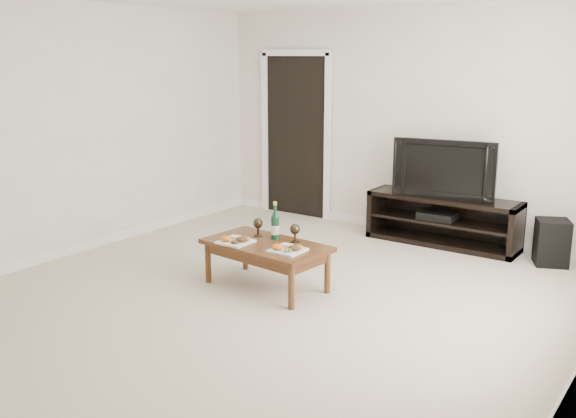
# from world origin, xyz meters

# --- Properties ---
(floor) EXTENTS (5.50, 5.50, 0.00)m
(floor) POSITION_xyz_m (0.00, 0.00, 0.00)
(floor) COLOR beige
(floor) RESTS_ON ground
(back_wall) EXTENTS (5.00, 0.04, 2.60)m
(back_wall) POSITION_xyz_m (0.00, 2.77, 1.30)
(back_wall) COLOR silver
(back_wall) RESTS_ON ground
(doorway) EXTENTS (0.90, 0.02, 2.05)m
(doorway) POSITION_xyz_m (-1.55, 2.73, 1.02)
(doorway) COLOR black
(doorway) RESTS_ON ground
(media_console) EXTENTS (1.67, 0.45, 0.55)m
(media_console) POSITION_xyz_m (0.59, 2.50, 0.28)
(media_console) COLOR black
(media_console) RESTS_ON ground
(television) EXTENTS (1.11, 0.31, 0.64)m
(television) POSITION_xyz_m (0.59, 2.50, 0.87)
(television) COLOR black
(television) RESTS_ON media_console
(av_receiver) EXTENTS (0.41, 0.32, 0.08)m
(av_receiver) POSITION_xyz_m (0.53, 2.48, 0.33)
(av_receiver) COLOR black
(av_receiver) RESTS_ON media_console
(subwoofer) EXTENTS (0.41, 0.41, 0.46)m
(subwoofer) POSITION_xyz_m (1.76, 2.45, 0.23)
(subwoofer) COLOR black
(subwoofer) RESTS_ON ground
(coffee_table) EXTENTS (1.18, 0.72, 0.42)m
(coffee_table) POSITION_xyz_m (-0.20, 0.28, 0.21)
(coffee_table) COLOR #583718
(coffee_table) RESTS_ON ground
(plate_left) EXTENTS (0.27, 0.27, 0.07)m
(plate_left) POSITION_xyz_m (-0.43, 0.13, 0.45)
(plate_left) COLOR white
(plate_left) RESTS_ON coffee_table
(plate_right) EXTENTS (0.27, 0.27, 0.07)m
(plate_right) POSITION_xyz_m (0.10, 0.18, 0.45)
(plate_right) COLOR white
(plate_right) RESTS_ON coffee_table
(wine_bottle) EXTENTS (0.07, 0.07, 0.35)m
(wine_bottle) POSITION_xyz_m (-0.21, 0.43, 0.59)
(wine_bottle) COLOR #0E361F
(wine_bottle) RESTS_ON coffee_table
(goblet_left) EXTENTS (0.09, 0.09, 0.17)m
(goblet_left) POSITION_xyz_m (-0.40, 0.42, 0.51)
(goblet_left) COLOR #32281B
(goblet_left) RESTS_ON coffee_table
(goblet_right) EXTENTS (0.09, 0.09, 0.17)m
(goblet_right) POSITION_xyz_m (-0.00, 0.45, 0.51)
(goblet_right) COLOR #32281B
(goblet_right) RESTS_ON coffee_table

